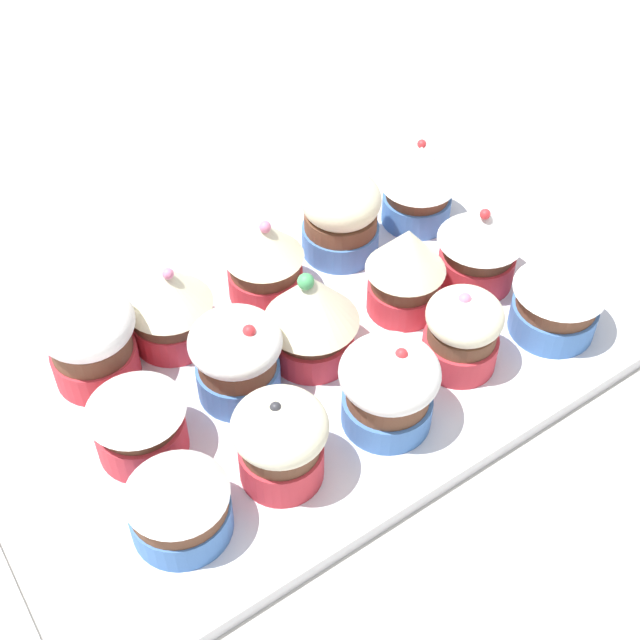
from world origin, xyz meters
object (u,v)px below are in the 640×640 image
at_px(cupcake_2, 261,259).
at_px(cupcake_4, 89,338).
at_px(cupcake_3, 169,303).
at_px(cupcake_7, 314,318).
at_px(cupcake_0, 419,183).
at_px(cupcake_11, 462,331).
at_px(baking_tray, 320,355).
at_px(cupcake_6, 408,271).
at_px(cupcake_13, 280,440).
at_px(cupcake_5, 480,243).
at_px(cupcake_12, 391,385).
at_px(cupcake_8, 240,361).
at_px(cupcake_10, 559,292).
at_px(cupcake_9, 136,413).
at_px(cupcake_1, 341,215).
at_px(cupcake_14, 177,494).

bearing_deg(cupcake_2, cupcake_4, 1.38).
bearing_deg(cupcake_3, cupcake_7, 134.50).
height_order(cupcake_0, cupcake_11, cupcake_0).
bearing_deg(baking_tray, cupcake_2, -87.81).
height_order(cupcake_6, cupcake_13, cupcake_6).
height_order(baking_tray, cupcake_4, cupcake_4).
relative_size(cupcake_5, cupcake_13, 1.09).
bearing_deg(cupcake_12, cupcake_4, -45.62).
xyz_separation_m(cupcake_6, cupcake_13, (0.15, 0.07, -0.00)).
distance_m(cupcake_4, cupcake_8, 0.10).
distance_m(cupcake_5, cupcake_13, 0.23).
relative_size(cupcake_0, cupcake_8, 1.08).
height_order(cupcake_2, cupcake_10, cupcake_2).
xyz_separation_m(cupcake_0, cupcake_12, (0.15, 0.15, -0.00)).
distance_m(cupcake_10, cupcake_11, 0.08).
relative_size(cupcake_2, cupcake_10, 1.01).
xyz_separation_m(cupcake_11, cupcake_13, (0.15, 0.01, 0.00)).
height_order(cupcake_4, cupcake_9, cupcake_4).
distance_m(cupcake_9, cupcake_12, 0.16).
bearing_deg(cupcake_9, cupcake_11, 164.46).
xyz_separation_m(cupcake_3, cupcake_6, (-0.15, 0.07, 0.00)).
bearing_deg(cupcake_13, cupcake_0, -147.18).
distance_m(baking_tray, cupcake_1, 0.12).
distance_m(cupcake_1, cupcake_5, 0.11).
distance_m(cupcake_5, cupcake_6, 0.06).
relative_size(cupcake_6, cupcake_13, 1.11).
distance_m(cupcake_11, cupcake_12, 0.07).
bearing_deg(cupcake_10, cupcake_0, -89.26).
relative_size(cupcake_0, cupcake_9, 1.09).
bearing_deg(cupcake_2, cupcake_5, 150.53).
bearing_deg(baking_tray, cupcake_0, -153.33).
xyz_separation_m(cupcake_2, cupcake_14, (0.15, 0.14, -0.00)).
xyz_separation_m(baking_tray, cupcake_0, (-0.15, -0.07, 0.04)).
height_order(cupcake_2, cupcake_14, cupcake_2).
xyz_separation_m(cupcake_7, cupcake_11, (-0.08, 0.06, -0.01)).
bearing_deg(cupcake_4, cupcake_9, 87.98).
bearing_deg(cupcake_1, cupcake_6, 89.96).
bearing_deg(baking_tray, cupcake_6, 177.59).
distance_m(cupcake_2, cupcake_11, 0.16).
xyz_separation_m(cupcake_0, cupcake_10, (-0.00, 0.15, -0.00)).
relative_size(cupcake_3, cupcake_4, 0.98).
bearing_deg(cupcake_6, baking_tray, -2.41).
height_order(cupcake_3, cupcake_8, cupcake_3).
relative_size(cupcake_4, cupcake_5, 0.98).
bearing_deg(cupcake_9, cupcake_7, -179.38).
distance_m(baking_tray, cupcake_3, 0.11).
height_order(cupcake_5, cupcake_6, cupcake_6).
relative_size(cupcake_9, cupcake_11, 1.05).
height_order(baking_tray, cupcake_6, cupcake_6).
distance_m(cupcake_5, cupcake_7, 0.15).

